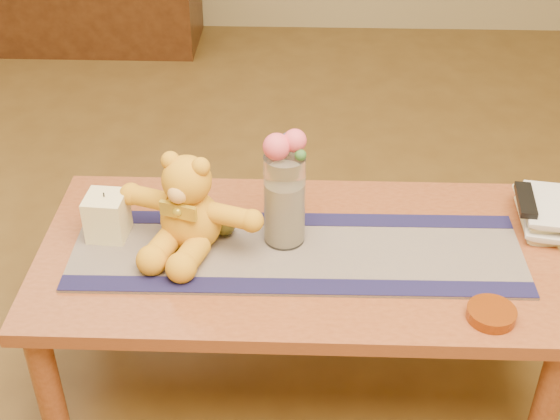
{
  "coord_description": "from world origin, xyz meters",
  "views": [
    {
      "loc": [
        0.01,
        -1.63,
        1.71
      ],
      "look_at": [
        -0.05,
        0.0,
        0.58
      ],
      "focal_mm": 49.21,
      "sensor_mm": 36.0,
      "label": 1
    }
  ],
  "objects_px": {
    "bronze_ball": "(224,224)",
    "amber_dish": "(491,314)",
    "book_bottom": "(520,220)",
    "teddy_bear": "(190,202)",
    "glass_vase": "(284,199)",
    "tv_remote": "(526,200)",
    "pillar_candle": "(107,216)"
  },
  "relations": [
    {
      "from": "glass_vase",
      "to": "bronze_ball",
      "type": "distance_m",
      "value": 0.19
    },
    {
      "from": "glass_vase",
      "to": "amber_dish",
      "type": "distance_m",
      "value": 0.59
    },
    {
      "from": "book_bottom",
      "to": "amber_dish",
      "type": "bearing_deg",
      "value": -108.75
    },
    {
      "from": "pillar_candle",
      "to": "tv_remote",
      "type": "height_order",
      "value": "pillar_candle"
    },
    {
      "from": "glass_vase",
      "to": "bronze_ball",
      "type": "bearing_deg",
      "value": 173.68
    },
    {
      "from": "teddy_bear",
      "to": "amber_dish",
      "type": "bearing_deg",
      "value": -1.0
    },
    {
      "from": "glass_vase",
      "to": "book_bottom",
      "type": "bearing_deg",
      "value": 9.33
    },
    {
      "from": "book_bottom",
      "to": "amber_dish",
      "type": "distance_m",
      "value": 0.43
    },
    {
      "from": "glass_vase",
      "to": "tv_remote",
      "type": "distance_m",
      "value": 0.67
    },
    {
      "from": "glass_vase",
      "to": "amber_dish",
      "type": "xyz_separation_m",
      "value": [
        0.5,
        -0.29,
        -0.12
      ]
    },
    {
      "from": "bronze_ball",
      "to": "amber_dish",
      "type": "bearing_deg",
      "value": -24.65
    },
    {
      "from": "teddy_bear",
      "to": "book_bottom",
      "type": "height_order",
      "value": "teddy_bear"
    },
    {
      "from": "teddy_bear",
      "to": "pillar_candle",
      "type": "distance_m",
      "value": 0.24
    },
    {
      "from": "glass_vase",
      "to": "book_bottom",
      "type": "relative_size",
      "value": 1.17
    },
    {
      "from": "pillar_candle",
      "to": "book_bottom",
      "type": "distance_m",
      "value": 1.15
    },
    {
      "from": "glass_vase",
      "to": "amber_dish",
      "type": "bearing_deg",
      "value": -29.81
    },
    {
      "from": "book_bottom",
      "to": "amber_dish",
      "type": "height_order",
      "value": "amber_dish"
    },
    {
      "from": "bronze_ball",
      "to": "amber_dish",
      "type": "relative_size",
      "value": 0.53
    },
    {
      "from": "teddy_bear",
      "to": "bronze_ball",
      "type": "xyz_separation_m",
      "value": [
        0.08,
        0.04,
        -0.1
      ]
    },
    {
      "from": "amber_dish",
      "to": "book_bottom",
      "type": "bearing_deg",
      "value": 68.35
    },
    {
      "from": "tv_remote",
      "to": "amber_dish",
      "type": "xyz_separation_m",
      "value": [
        -0.16,
        -0.39,
        -0.07
      ]
    },
    {
      "from": "pillar_candle",
      "to": "amber_dish",
      "type": "height_order",
      "value": "pillar_candle"
    },
    {
      "from": "pillar_candle",
      "to": "book_bottom",
      "type": "height_order",
      "value": "pillar_candle"
    },
    {
      "from": "book_bottom",
      "to": "amber_dish",
      "type": "xyz_separation_m",
      "value": [
        -0.16,
        -0.4,
        0.0
      ]
    },
    {
      "from": "pillar_candle",
      "to": "teddy_bear",
      "type": "bearing_deg",
      "value": -6.15
    },
    {
      "from": "amber_dish",
      "to": "teddy_bear",
      "type": "bearing_deg",
      "value": 160.33
    },
    {
      "from": "teddy_bear",
      "to": "book_bottom",
      "type": "relative_size",
      "value": 1.71
    },
    {
      "from": "bronze_ball",
      "to": "tv_remote",
      "type": "xyz_separation_m",
      "value": [
        0.83,
        0.08,
        0.05
      ]
    },
    {
      "from": "bronze_ball",
      "to": "book_bottom",
      "type": "relative_size",
      "value": 0.28
    },
    {
      "from": "teddy_bear",
      "to": "tv_remote",
      "type": "distance_m",
      "value": 0.92
    },
    {
      "from": "glass_vase",
      "to": "pillar_candle",
      "type": "bearing_deg",
      "value": 179.42
    },
    {
      "from": "teddy_bear",
      "to": "pillar_candle",
      "type": "bearing_deg",
      "value": -167.48
    }
  ]
}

